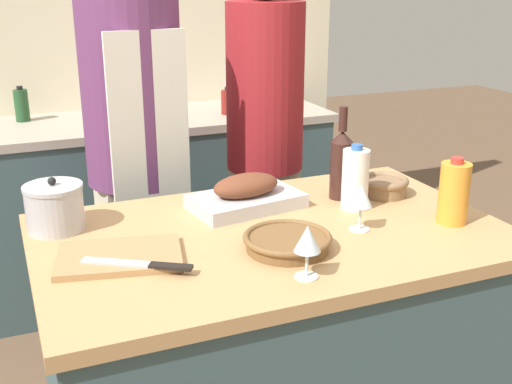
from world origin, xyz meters
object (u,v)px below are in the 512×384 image
at_px(knife_chef, 141,264).
at_px(wine_glass_right, 307,241).
at_px(roasting_pan, 246,195).
at_px(milk_jug, 355,179).
at_px(wicker_basket, 287,241).
at_px(condiment_bottle_tall, 227,102).
at_px(mixing_bowl, 384,185).
at_px(person_cook_aproned, 136,151).
at_px(condiment_bottle_short, 22,105).
at_px(person_cook_guest, 265,138).
at_px(stock_pot, 55,207).
at_px(cutting_board, 120,257).
at_px(juice_jug, 454,193).
at_px(wine_glass_left, 361,197).
at_px(wine_bottle_green, 341,163).

bearing_deg(knife_chef, wine_glass_right, -26.59).
xyz_separation_m(roasting_pan, milk_jug, (0.32, -0.13, 0.05)).
distance_m(wicker_basket, condiment_bottle_tall, 1.66).
height_order(wicker_basket, wine_glass_right, wine_glass_right).
height_order(wicker_basket, mixing_bowl, mixing_bowl).
height_order(knife_chef, person_cook_aproned, person_cook_aproned).
distance_m(wicker_basket, condiment_bottle_short, 1.92).
height_order(person_cook_aproned, person_cook_guest, person_cook_aproned).
bearing_deg(condiment_bottle_tall, wine_glass_right, -103.94).
xyz_separation_m(stock_pot, knife_chef, (0.17, -0.37, -0.05)).
xyz_separation_m(cutting_board, juice_jug, (0.98, -0.12, 0.09)).
bearing_deg(condiment_bottle_short, stock_pot, -89.91).
relative_size(stock_pot, wine_glass_left, 1.20).
bearing_deg(milk_jug, wine_bottle_green, 85.67).
xyz_separation_m(wicker_basket, wine_glass_right, (-0.03, -0.17, 0.07)).
relative_size(condiment_bottle_tall, person_cook_aproned, 0.08).
distance_m(knife_chef, condiment_bottle_tall, 1.78).
bearing_deg(stock_pot, mixing_bowl, -5.60).
height_order(cutting_board, milk_jug, milk_jug).
bearing_deg(wine_bottle_green, condiment_bottle_short, 120.99).
xyz_separation_m(stock_pot, wine_glass_right, (0.54, -0.56, 0.03)).
relative_size(wine_glass_right, person_cook_guest, 0.08).
xyz_separation_m(roasting_pan, knife_chef, (-0.41, -0.33, -0.02)).
bearing_deg(roasting_pan, wine_glass_left, -51.13).
relative_size(wicker_basket, person_cook_guest, 0.14).
height_order(roasting_pan, milk_jug, milk_jug).
height_order(stock_pot, condiment_bottle_tall, condiment_bottle_tall).
height_order(juice_jug, condiment_bottle_tall, juice_jug).
distance_m(roasting_pan, wine_glass_left, 0.39).
relative_size(knife_chef, person_cook_guest, 0.15).
height_order(knife_chef, person_cook_guest, person_cook_guest).
distance_m(cutting_board, wine_glass_left, 0.70).
relative_size(roasting_pan, wine_bottle_green, 1.20).
bearing_deg(person_cook_guest, person_cook_aproned, 175.02).
relative_size(wine_glass_right, knife_chef, 0.53).
height_order(cutting_board, condiment_bottle_short, condiment_bottle_short).
height_order(stock_pot, juice_jug, juice_jug).
relative_size(stock_pot, person_cook_aproned, 0.10).
relative_size(mixing_bowl, wine_glass_left, 1.17).
bearing_deg(stock_pot, wine_glass_left, -22.63).
height_order(milk_jug, wine_bottle_green, wine_bottle_green).
relative_size(wicker_basket, stock_pot, 1.43).
bearing_deg(wine_glass_right, person_cook_guest, 71.74).
distance_m(roasting_pan, condiment_bottle_tall, 1.32).
distance_m(wine_bottle_green, condiment_bottle_short, 1.77).
bearing_deg(milk_jug, roasting_pan, 157.33).
xyz_separation_m(mixing_bowl, milk_jug, (-0.16, -0.07, 0.06)).
bearing_deg(condiment_bottle_short, roasting_pan, -68.61).
distance_m(knife_chef, person_cook_aproned, 0.95).
distance_m(mixing_bowl, condiment_bottle_tall, 1.32).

